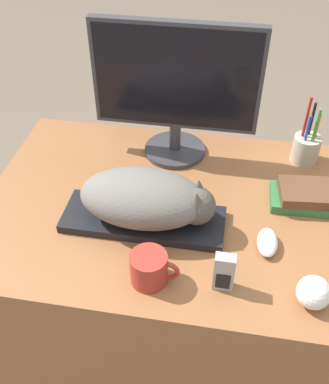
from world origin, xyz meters
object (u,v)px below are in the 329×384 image
coffee_mug (150,268)px  book_stack (310,196)px  cat (148,198)px  monitor (176,85)px  keyboard (144,220)px  baseball (314,293)px  pen_cup (306,147)px  phone (224,272)px  computer_mouse (267,242)px

coffee_mug → book_stack: coffee_mug is taller
cat → monitor: size_ratio=0.72×
coffee_mug → keyboard: bearing=106.3°
book_stack → cat: bearing=-160.2°
baseball → pen_cup: bearing=88.3°
cat → phone: bearing=-39.9°
monitor → phone: size_ratio=4.71×
computer_mouse → phone: size_ratio=0.94×
keyboard → cat: (0.02, -0.00, 0.08)m
keyboard → cat: bearing=-0.0°
coffee_mug → phone: size_ratio=1.13×
keyboard → monitor: size_ratio=0.88×
computer_mouse → book_stack: bearing=57.7°
baseball → phone: size_ratio=0.74×
monitor → pen_cup: bearing=3.6°
keyboard → book_stack: (0.46, 0.16, 0.02)m
keyboard → cat: 0.08m
computer_mouse → book_stack: book_stack is taller
monitor → computer_mouse: bearing=-51.2°
computer_mouse → pen_cup: pen_cup is taller
cat → monitor: monitor is taller
phone → cat: bearing=140.1°
keyboard → pen_cup: size_ratio=1.98×
coffee_mug → book_stack: size_ratio=0.56×
keyboard → computer_mouse: (0.33, -0.03, 0.01)m
computer_mouse → coffee_mug: coffee_mug is taller
monitor → baseball: (0.40, -0.53, -0.21)m
monitor → pen_cup: 0.46m
phone → book_stack: bearing=56.3°
cat → phone: 0.28m
phone → coffee_mug: bearing=-177.0°
keyboard → computer_mouse: bearing=-5.5°
monitor → cat: bearing=-93.2°
keyboard → baseball: (0.44, -0.19, 0.03)m
cat → coffee_mug: size_ratio=3.01×
coffee_mug → book_stack: bearing=40.9°
monitor → coffee_mug: (0.02, -0.53, -0.20)m
book_stack → coffee_mug: bearing=-139.1°
keyboard → book_stack: book_stack is taller
phone → book_stack: phone is taller
baseball → phone: 0.21m
monitor → computer_mouse: (0.30, -0.37, -0.23)m
cat → baseball: (0.42, -0.19, -0.05)m
keyboard → computer_mouse: computer_mouse is taller
keyboard → coffee_mug: size_ratio=3.69×
keyboard → phone: 0.29m
monitor → book_stack: monitor is taller
phone → monitor: bearing=110.6°
cat → pen_cup: 0.57m
cat → monitor: 0.37m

